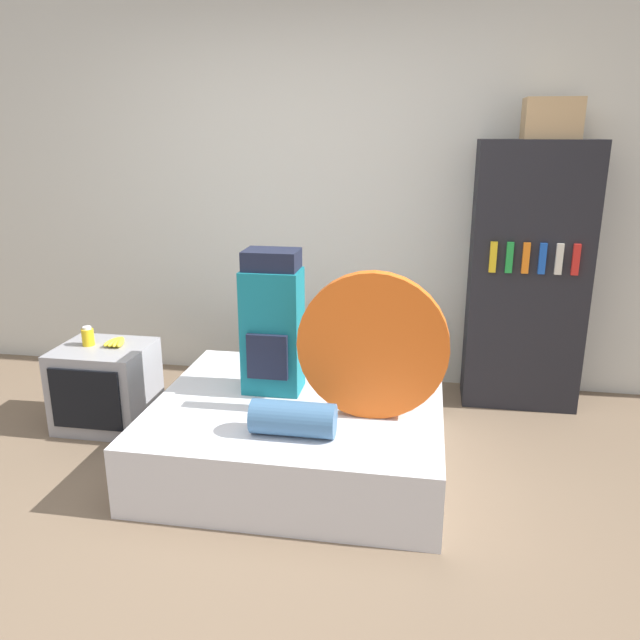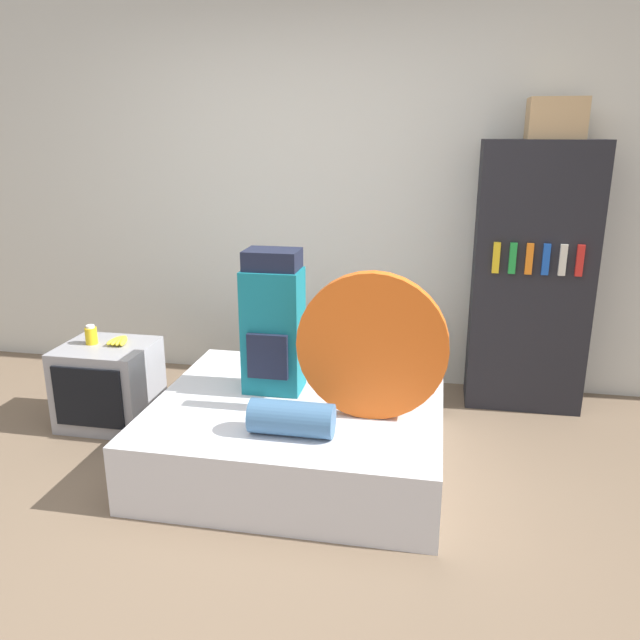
# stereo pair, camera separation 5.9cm
# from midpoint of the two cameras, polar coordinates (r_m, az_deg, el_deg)

# --- Properties ---
(ground_plane) EXTENTS (16.00, 16.00, 0.00)m
(ground_plane) POSITION_cam_midpoint_polar(r_m,az_deg,el_deg) (2.91, -6.92, -19.46)
(ground_plane) COLOR brown
(wall_back) EXTENTS (8.00, 0.05, 2.60)m
(wall_back) POSITION_cam_midpoint_polar(r_m,az_deg,el_deg) (4.34, 0.69, 11.30)
(wall_back) COLOR silver
(wall_back) RESTS_ON ground_plane
(bed) EXTENTS (1.50, 1.35, 0.36)m
(bed) POSITION_cam_midpoint_polar(r_m,az_deg,el_deg) (3.40, -1.41, -10.06)
(bed) COLOR silver
(bed) RESTS_ON ground_plane
(backpack) EXTENTS (0.31, 0.26, 0.78)m
(backpack) POSITION_cam_midpoint_polar(r_m,az_deg,el_deg) (3.34, -3.81, -0.35)
(backpack) COLOR #14707F
(backpack) RESTS_ON bed
(tent_bag) EXTENTS (0.74, 0.07, 0.74)m
(tent_bag) POSITION_cam_midpoint_polar(r_m,az_deg,el_deg) (3.02, 5.33, -2.42)
(tent_bag) COLOR #E05B19
(tent_bag) RESTS_ON bed
(sleeping_roll) EXTENTS (0.40, 0.16, 0.16)m
(sleeping_roll) POSITION_cam_midpoint_polar(r_m,az_deg,el_deg) (2.94, -2.04, -8.97)
(sleeping_roll) COLOR #3D668E
(sleeping_roll) RESTS_ON bed
(television) EXTENTS (0.53, 0.48, 0.50)m
(television) POSITION_cam_midpoint_polar(r_m,az_deg,el_deg) (4.00, -18.34, -5.60)
(television) COLOR #939399
(television) RESTS_ON ground_plane
(canister) EXTENTS (0.07, 0.07, 0.12)m
(canister) POSITION_cam_midpoint_polar(r_m,az_deg,el_deg) (3.96, -19.79, -1.31)
(canister) COLOR gold
(canister) RESTS_ON television
(banana_bunch) EXTENTS (0.13, 0.16, 0.04)m
(banana_bunch) POSITION_cam_midpoint_polar(r_m,az_deg,el_deg) (3.92, -17.42, -1.81)
(banana_bunch) COLOR yellow
(banana_bunch) RESTS_ON television
(bookshelf) EXTENTS (0.71, 0.35, 1.68)m
(bookshelf) POSITION_cam_midpoint_polar(r_m,az_deg,el_deg) (4.13, 19.13, 3.59)
(bookshelf) COLOR black
(bookshelf) RESTS_ON ground_plane
(cardboard_box) EXTENTS (0.32, 0.22, 0.23)m
(cardboard_box) POSITION_cam_midpoint_polar(r_m,az_deg,el_deg) (4.05, 21.19, 16.82)
(cardboard_box) COLOR tan
(cardboard_box) RESTS_ON bookshelf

